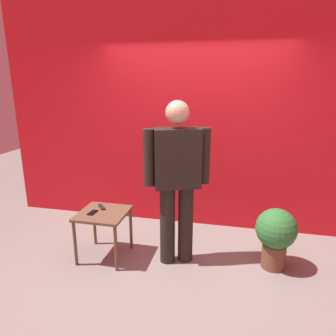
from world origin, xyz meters
The scene contains 7 objects.
ground_plane centered at (0.00, 0.00, 0.00)m, with size 12.00×12.00×0.00m, color gray.
back_wall_red centered at (0.00, 1.36, 1.61)m, with size 5.50×0.12×3.21m, color red.
standing_person centered at (-0.04, 0.29, 1.02)m, with size 0.71×0.40×1.82m.
side_table centered at (-0.87, 0.19, 0.48)m, with size 0.54×0.54×0.56m.
cell_phone centered at (-0.97, 0.14, 0.57)m, with size 0.07×0.14×0.01m, color black.
tv_remote centered at (-0.94, 0.30, 0.57)m, with size 0.04×0.17×0.02m, color black.
potted_plant centered at (1.04, 0.39, 0.41)m, with size 0.44×0.44×0.69m.
Camera 1 is at (0.57, -2.81, 1.99)m, focal length 32.92 mm.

